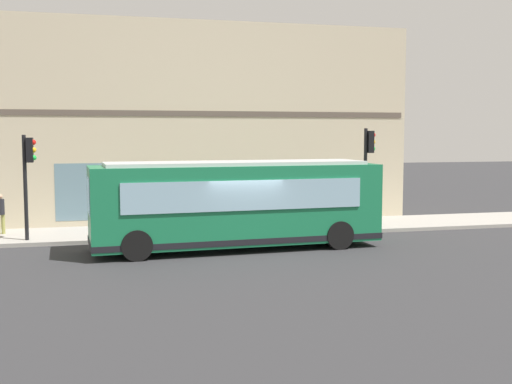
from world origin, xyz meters
TOP-DOWN VIEW (x-y plane):
  - ground at (0.00, 0.00)m, footprint 120.00×120.00m
  - sidewalk_curb at (4.45, 0.00)m, footprint 3.71×40.00m
  - building_corner at (9.62, 0.00)m, footprint 6.68×18.57m
  - city_bus_nearside at (0.50, 0.07)m, footprint 3.07×10.16m
  - traffic_light_near_corner at (3.01, -6.00)m, footprint 0.32×0.49m
  - traffic_light_down_block at (3.26, 7.19)m, footprint 0.32×0.49m
  - fire_hydrant at (4.90, 1.44)m, footprint 0.35×0.35m
  - pedestrian_near_building_entrance at (4.97, 8.44)m, footprint 0.32×0.32m
  - pedestrian_by_light_pole at (5.32, -7.19)m, footprint 0.32×0.32m
  - pedestrian_walking_along_curb at (5.30, -6.24)m, footprint 0.32×0.32m

SIDE VIEW (x-z plane):
  - ground at x=0.00m, z-range 0.00..0.00m
  - sidewalk_curb at x=4.45m, z-range 0.00..0.15m
  - fire_hydrant at x=4.90m, z-range 0.14..0.88m
  - pedestrian_by_light_pole at x=5.32m, z-range 0.26..1.82m
  - pedestrian_near_building_entrance at x=4.97m, z-range 0.26..1.82m
  - pedestrian_walking_along_curb at x=5.30m, z-range 0.27..1.91m
  - city_bus_nearside at x=0.50m, z-range 0.02..3.09m
  - traffic_light_down_block at x=3.26m, z-range 0.91..4.75m
  - traffic_light_near_corner at x=3.01m, z-range 0.95..5.05m
  - building_corner at x=9.62m, z-range -0.01..8.89m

